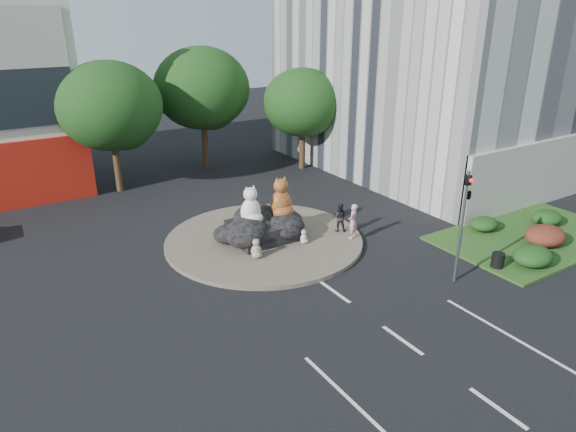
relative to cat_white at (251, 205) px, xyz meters
name	(u,v)px	position (x,y,z in m)	size (l,w,h in m)	color
ground	(402,340)	(0.67, -10.08, -2.11)	(120.00, 120.00, 0.00)	black
roundabout_island	(264,240)	(0.67, -0.08, -2.01)	(10.00, 10.00, 0.20)	brown
rock_plinth	(264,230)	(0.67, -0.08, -1.46)	(3.20, 2.60, 0.90)	black
grass_verge	(531,237)	(12.67, -7.08, -2.05)	(10.00, 6.00, 0.12)	#294517
tree_left	(111,110)	(-3.26, 11.99, 3.14)	(6.46, 6.46, 8.27)	#382314
tree_mid	(202,92)	(3.74, 13.99, 3.45)	(6.84, 6.84, 8.76)	#382314
tree_right	(303,106)	(9.74, 9.99, 2.52)	(5.70, 5.70, 7.30)	#382314
hedge_near_green	(533,256)	(9.67, -9.08, -1.54)	(2.00, 1.60, 0.90)	#103411
hedge_red	(545,236)	(12.17, -8.08, -1.49)	(2.20, 1.76, 0.99)	#451812
hedge_mid_green	(547,218)	(14.67, -6.58, -1.58)	(1.80, 1.44, 0.81)	#103411
hedge_back_green	(485,224)	(11.17, -5.28, -1.63)	(1.60, 1.28, 0.72)	#103411
traffic_light	(466,203)	(5.77, -8.08, 1.51)	(0.44, 1.24, 5.00)	#595B60
street_lamp	(475,132)	(13.49, -2.08, 2.44)	(2.34, 0.22, 8.06)	#595B60
cat_white	(251,205)	(0.00, 0.00, 0.00)	(1.21, 1.05, 2.02)	white
cat_tabby	(281,197)	(1.72, -0.03, 0.09)	(1.31, 1.14, 2.19)	#C65929
kitten_calico	(256,248)	(-0.72, -1.80, -1.42)	(0.59, 0.51, 0.98)	silver
kitten_white	(304,236)	(2.05, -1.65, -1.53)	(0.45, 0.39, 0.75)	beige
pedestrian_pink	(353,221)	(4.50, -2.44, -1.00)	(0.66, 0.44, 1.82)	pink
pedestrian_dark	(339,217)	(4.48, -1.37, -1.13)	(0.75, 0.59, 1.55)	black
litter_bin	(498,260)	(8.17, -8.36, -1.65)	(0.57, 0.57, 0.68)	black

